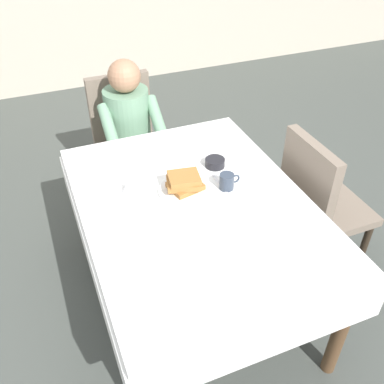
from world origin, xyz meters
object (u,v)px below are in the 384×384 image
at_px(diner_person, 130,126).
at_px(chair_diner, 126,133).
at_px(knife_right_of_plate, 221,185).
at_px(fork_left_of_plate, 152,203).
at_px(bowl_butter, 215,163).
at_px(chair_right_side, 318,200).
at_px(spoon_near_edge, 224,234).
at_px(dining_table_main, 195,217).
at_px(syrup_pitcher, 129,186).
at_px(cup_coffee, 227,181).
at_px(plate_breakfast, 186,191).
at_px(breakfast_stack, 184,182).

bearing_deg(diner_person, chair_diner, -90.00).
bearing_deg(knife_right_of_plate, fork_left_of_plate, 89.99).
bearing_deg(bowl_butter, diner_person, 110.97).
relative_size(chair_diner, chair_right_side, 1.00).
height_order(knife_right_of_plate, spoon_near_edge, same).
bearing_deg(spoon_near_edge, dining_table_main, 108.80).
bearing_deg(syrup_pitcher, bowl_butter, 5.83).
relative_size(chair_diner, knife_right_of_plate, 4.65).
height_order(chair_diner, cup_coffee, chair_diner).
bearing_deg(dining_table_main, syrup_pitcher, 142.82).
xyz_separation_m(diner_person, plate_breakfast, (0.05, -0.91, 0.08)).
bearing_deg(bowl_butter, knife_right_of_plate, -104.58).
bearing_deg(fork_left_of_plate, chair_right_side, -91.83).
bearing_deg(plate_breakfast, dining_table_main, -84.44).
xyz_separation_m(cup_coffee, spoon_near_edge, (-0.16, -0.31, -0.04)).
relative_size(bowl_butter, spoon_near_edge, 0.73).
bearing_deg(knife_right_of_plate, spoon_near_edge, 156.97).
xyz_separation_m(syrup_pitcher, knife_right_of_plate, (0.46, -0.13, -0.04)).
height_order(diner_person, cup_coffee, diner_person).
distance_m(dining_table_main, diner_person, 1.02).
height_order(chair_diner, bowl_butter, chair_diner).
xyz_separation_m(chair_right_side, knife_right_of_plate, (-0.59, 0.08, 0.21)).
relative_size(dining_table_main, chair_diner, 1.64).
height_order(diner_person, plate_breakfast, diner_person).
height_order(dining_table_main, bowl_butter, bowl_butter).
distance_m(diner_person, fork_left_of_plate, 0.94).
relative_size(chair_right_side, spoon_near_edge, 6.20).
xyz_separation_m(diner_person, knife_right_of_plate, (0.24, -0.93, 0.07)).
bearing_deg(breakfast_stack, knife_right_of_plate, -7.83).
height_order(dining_table_main, syrup_pitcher, syrup_pitcher).
height_order(cup_coffee, spoon_near_edge, cup_coffee).
distance_m(plate_breakfast, bowl_butter, 0.29).
distance_m(chair_diner, bowl_butter, 0.98).
relative_size(plate_breakfast, syrup_pitcher, 3.50).
xyz_separation_m(dining_table_main, bowl_butter, (0.23, 0.26, 0.11)).
distance_m(dining_table_main, plate_breakfast, 0.14).
relative_size(fork_left_of_plate, knife_right_of_plate, 0.90).
bearing_deg(fork_left_of_plate, chair_diner, -4.20).
distance_m(chair_diner, fork_left_of_plate, 1.12).
relative_size(syrup_pitcher, fork_left_of_plate, 0.44).
bearing_deg(fork_left_of_plate, knife_right_of_plate, -86.91).
bearing_deg(bowl_butter, spoon_near_edge, -110.19).
bearing_deg(spoon_near_edge, chair_right_side, 29.66).
relative_size(chair_right_side, bowl_butter, 8.45).
xyz_separation_m(chair_diner, breakfast_stack, (0.05, -1.06, 0.27)).
height_order(breakfast_stack, syrup_pitcher, breakfast_stack).
height_order(diner_person, breakfast_stack, diner_person).
bearing_deg(bowl_butter, breakfast_stack, -147.77).
xyz_separation_m(chair_diner, cup_coffee, (0.26, -1.12, 0.25)).
xyz_separation_m(bowl_butter, fork_left_of_plate, (-0.43, -0.18, -0.02)).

